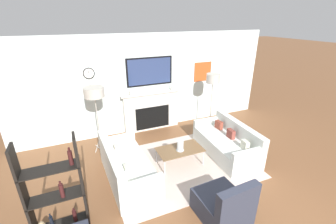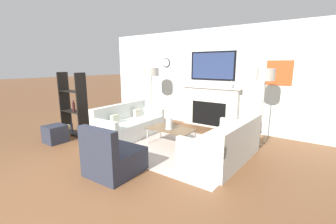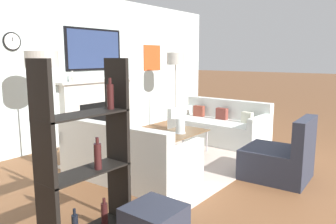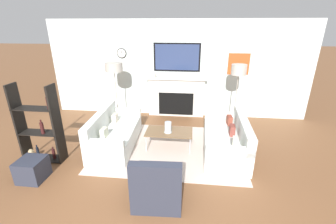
% 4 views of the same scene
% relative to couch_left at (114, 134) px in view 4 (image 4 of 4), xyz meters
% --- Properties ---
extents(fireplace_wall, '(7.37, 0.28, 2.70)m').
position_rel_couch_left_xyz_m(fireplace_wall, '(1.24, 2.04, 0.95)').
color(fireplace_wall, silver).
rests_on(fireplace_wall, ground_plane).
extents(area_rug, '(3.07, 2.28, 0.01)m').
position_rel_couch_left_xyz_m(area_rug, '(1.23, 0.00, -0.27)').
color(area_rug, beige).
rests_on(area_rug, ground_plane).
extents(couch_left, '(0.88, 1.80, 0.78)m').
position_rel_couch_left_xyz_m(couch_left, '(0.00, 0.00, 0.00)').
color(couch_left, silver).
rests_on(couch_left, ground_plane).
extents(couch_right, '(0.91, 1.79, 0.76)m').
position_rel_couch_left_xyz_m(couch_right, '(2.46, 0.00, -0.00)').
color(couch_right, silver).
rests_on(couch_right, ground_plane).
extents(armchair, '(0.76, 0.84, 0.83)m').
position_rel_couch_left_xyz_m(armchair, '(1.23, -1.57, -0.01)').
color(armchair, '#2B2F3D').
rests_on(armchair, ground_plane).
extents(coffee_table, '(1.01, 0.57, 0.38)m').
position_rel_couch_left_xyz_m(coffee_table, '(1.23, 0.05, 0.08)').
color(coffee_table, brown).
rests_on(coffee_table, ground_plane).
extents(hurricane_candle, '(0.17, 0.17, 0.24)m').
position_rel_couch_left_xyz_m(hurricane_candle, '(1.21, 0.01, 0.21)').
color(hurricane_candle, silver).
rests_on(hurricane_candle, coffee_table).
extents(floor_lamp_left, '(0.45, 0.45, 1.65)m').
position_rel_couch_left_xyz_m(floor_lamp_left, '(-0.33, 1.27, 1.24)').
color(floor_lamp_left, '#9E998E').
rests_on(floor_lamp_left, ground_plane).
extents(floor_lamp_right, '(0.37, 0.37, 1.66)m').
position_rel_couch_left_xyz_m(floor_lamp_right, '(2.79, 1.27, 1.23)').
color(floor_lamp_right, '#9E998E').
rests_on(floor_lamp_right, ground_plane).
extents(shelf_unit, '(0.80, 0.28, 1.56)m').
position_rel_couch_left_xyz_m(shelf_unit, '(-1.20, -0.72, 0.41)').
color(shelf_unit, black).
rests_on(shelf_unit, ground_plane).
extents(ottoman, '(0.42, 0.42, 0.39)m').
position_rel_couch_left_xyz_m(ottoman, '(-1.02, -1.32, -0.08)').
color(ottoman, '#2B2F3D').
rests_on(ottoman, ground_plane).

